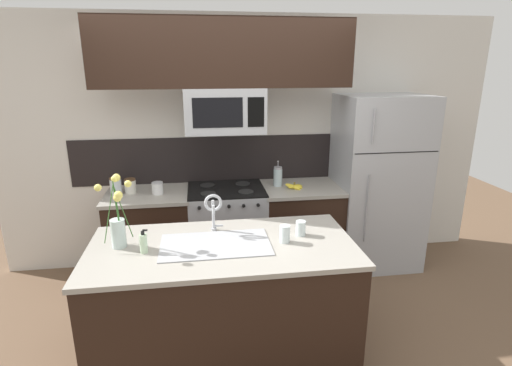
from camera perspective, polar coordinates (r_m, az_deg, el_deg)
ground_plane at (r=3.60m, az=-2.81°, el=-19.39°), size 10.00×10.00×0.00m
rear_partition at (r=4.29m, az=-0.76°, el=5.70°), size 5.20×0.10×2.60m
splash_band at (r=4.24m, az=-4.68°, el=3.44°), size 3.10×0.01×0.48m
back_counter_left at (r=4.18m, az=-14.79°, el=-7.35°), size 0.81×0.65×0.91m
back_counter_right at (r=4.27m, az=6.29°, el=-6.30°), size 0.81×0.65×0.91m
stove_range at (r=4.15m, az=-4.14°, el=-6.87°), size 0.76×0.64×0.93m
microwave at (r=3.81m, az=-4.51°, el=10.34°), size 0.74×0.40×0.42m
upper_cabinet_band at (r=3.76m, az=-4.62°, el=18.00°), size 2.32×0.34×0.60m
refrigerator at (r=4.42m, az=16.88°, el=0.09°), size 0.88×0.74×1.82m
storage_jar_tall at (r=4.05m, az=-19.40°, el=-0.42°), size 0.11×0.11×0.17m
storage_jar_medium at (r=4.05m, az=-17.52°, el=-0.41°), size 0.11×0.11×0.14m
storage_jar_short at (r=3.96m, az=-13.89°, el=-0.71°), size 0.11×0.11×0.12m
banana_bunch at (r=4.04m, az=5.51°, el=-0.49°), size 0.19×0.16×0.08m
french_press at (r=4.09m, az=3.14°, el=0.94°), size 0.09×0.09×0.27m
island_counter at (r=3.05m, az=-4.59°, el=-16.48°), size 1.86×0.90×0.91m
kitchen_sink at (r=2.85m, az=-5.77°, el=-10.05°), size 0.76×0.44×0.16m
sink_faucet at (r=2.95m, az=-6.12°, el=-3.52°), size 0.14×0.14×0.31m
dish_soap_bottle at (r=2.78m, az=-15.77°, el=-8.27°), size 0.06×0.05×0.16m
drinking_glass at (r=2.84m, az=4.14°, el=-7.26°), size 0.07×0.07×0.13m
spare_glass at (r=2.96m, az=6.41°, el=-6.43°), size 0.07×0.07×0.11m
flower_vase at (r=2.88m, az=-19.12°, el=-5.57°), size 0.22×0.20×0.50m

